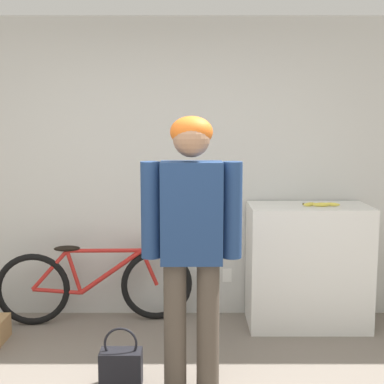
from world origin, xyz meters
TOP-DOWN VIEW (x-y plane):
  - wall_back at (0.00, 2.26)m, footprint 8.00×0.07m
  - side_shelf at (1.21, 1.95)m, footprint 0.99×0.52m
  - person at (0.23, 0.85)m, footprint 0.63×0.25m
  - bicycle at (-0.59, 2.02)m, footprint 1.66×0.46m
  - banana at (1.28, 1.89)m, footprint 0.31×0.08m
  - handbag at (-0.23, 0.89)m, footprint 0.27×0.15m

SIDE VIEW (x-z plane):
  - handbag at x=-0.23m, z-range -0.07..0.33m
  - bicycle at x=-0.59m, z-range -0.01..0.68m
  - side_shelf at x=1.21m, z-range 0.00..1.03m
  - banana at x=1.28m, z-range 1.03..1.06m
  - person at x=0.23m, z-range 0.17..1.92m
  - wall_back at x=0.00m, z-range 0.00..2.60m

